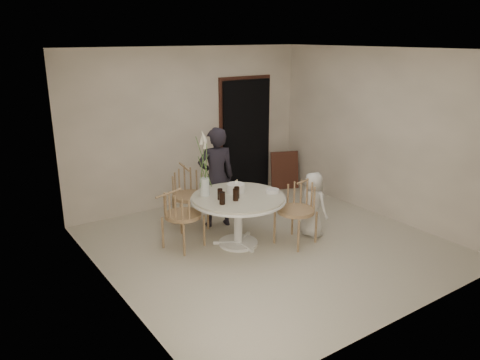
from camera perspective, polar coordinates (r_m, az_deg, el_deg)
ground at (r=6.78m, az=3.45°, el=-7.82°), size 4.50×4.50×0.00m
room_shell at (r=6.27m, az=3.71°, el=5.71°), size 4.50×4.50×4.50m
doorway at (r=8.78m, az=0.75°, el=5.29°), size 1.00×0.10×2.10m
door_trim at (r=8.80m, az=0.60°, el=5.72°), size 1.12×0.03×2.22m
table at (r=6.54m, az=-0.23°, el=-2.91°), size 1.33×1.33×0.73m
picture_frame at (r=9.11m, az=5.47°, el=1.20°), size 0.57×0.35×0.72m
chair_far at (r=7.32m, az=-6.45°, el=-0.95°), size 0.57×0.61×0.92m
chair_right at (r=6.74m, az=7.51°, el=-2.67°), size 0.61×0.58×0.92m
chair_left at (r=6.44m, az=-7.77°, el=-3.80°), size 0.62×0.60×0.89m
girl at (r=7.17m, az=-2.91°, el=0.31°), size 0.65×0.52×1.57m
boy at (r=6.96m, az=8.87°, el=-2.98°), size 0.37×0.52×0.98m
birthday_cake at (r=6.65m, az=-0.51°, el=-0.98°), size 0.26×0.26×0.17m
cola_tumbler_a at (r=6.30m, az=-0.53°, el=-1.82°), size 0.10×0.10×0.16m
cola_tumbler_b at (r=6.40m, az=-0.40°, el=-1.54°), size 0.09×0.09×0.16m
cola_tumbler_c at (r=6.17m, az=-2.18°, el=-2.23°), size 0.10×0.10×0.17m
cola_tumbler_d at (r=6.35m, az=-2.45°, el=-1.74°), size 0.08×0.08×0.15m
plate_stack at (r=6.66m, az=3.96°, el=-1.33°), size 0.26×0.26×0.05m
flower_vase at (r=6.44m, az=-4.38°, el=0.89°), size 0.13×0.13×0.94m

